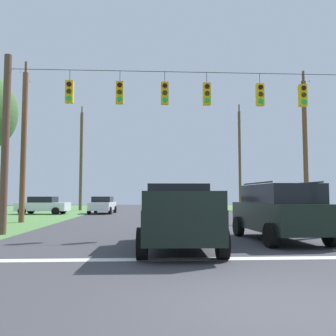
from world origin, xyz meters
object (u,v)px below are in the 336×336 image
utility_pole_mid_left (24,144)px  suv_black (279,211)px  distant_car_far_parked (276,207)px  utility_pole_far_right (240,158)px  utility_pole_mid_right (305,148)px  utility_pole_far_left (81,160)px  pickup_truck (178,216)px  distant_car_crossing_white (43,205)px  distant_car_oncoming (103,205)px  overhead_signal_span (188,131)px

utility_pole_mid_left → suv_black: bearing=-37.4°
distant_car_far_parked → utility_pole_far_right: utility_pole_far_right is taller
distant_car_far_parked → utility_pole_mid_right: (0.97, -2.82, 3.89)m
utility_pole_mid_right → suv_black: bearing=-118.6°
utility_pole_mid_right → utility_pole_far_left: utility_pole_far_left is taller
pickup_truck → distant_car_crossing_white: 22.84m
utility_pole_far_left → utility_pole_far_right: bearing=-3.8°
utility_pole_mid_right → utility_pole_mid_left: (-17.50, -0.71, -0.03)m
pickup_truck → distant_car_oncoming: pickup_truck is taller
distant_car_oncoming → distant_car_far_parked: 15.14m
distant_car_crossing_white → utility_pole_far_right: utility_pole_far_right is taller
utility_pole_far_right → utility_pole_mid_left: bearing=-136.1°
distant_car_crossing_white → utility_pole_far_left: (1.64, 8.11, 4.69)m
pickup_truck → utility_pole_far_left: 30.20m
distant_car_crossing_white → distant_car_oncoming: bearing=14.7°
suv_black → utility_pole_far_right: utility_pole_far_right is taller
suv_black → utility_pole_far_left: (-11.96, 27.05, 4.42)m
suv_black → distant_car_crossing_white: size_ratio=1.10×
suv_black → utility_pole_mid_right: utility_pole_mid_right is taller
distant_car_crossing_white → utility_pole_mid_left: size_ratio=0.46×
utility_pole_far_right → utility_pole_far_left: utility_pole_far_right is taller
distant_car_crossing_white → utility_pole_far_left: 9.51m
utility_pole_far_left → distant_car_far_parked: bearing=-41.1°
distant_car_crossing_white → pickup_truck: bearing=-64.4°
distant_car_oncoming → utility_pole_mid_left: utility_pole_mid_left is taller
distant_car_crossing_white → utility_pole_far_left: size_ratio=0.39×
distant_car_far_parked → distant_car_oncoming: bearing=150.5°
overhead_signal_span → distant_car_oncoming: bearing=107.9°
distant_car_far_parked → utility_pole_far_left: (-16.41, 14.29, 4.69)m
suv_black → distant_car_far_parked: size_ratio=1.14×
utility_pole_mid_left → overhead_signal_span: bearing=-36.9°
distant_car_crossing_white → utility_pole_mid_left: 10.56m
overhead_signal_span → suv_black: size_ratio=3.12×
distant_car_oncoming → utility_pole_far_right: (13.93, 5.67, 4.91)m
distant_car_far_parked → utility_pole_mid_left: (-16.53, -3.53, 3.86)m
utility_pole_mid_left → utility_pole_far_left: size_ratio=0.85×
distant_car_oncoming → utility_pole_mid_right: size_ratio=0.45×
utility_pole_mid_right → utility_pole_far_right: (-0.21, 15.95, 1.03)m
overhead_signal_span → distant_car_far_parked: (7.43, 10.35, -3.52)m
overhead_signal_span → distant_car_crossing_white: bearing=122.7°
utility_pole_far_right → utility_pole_mid_left: utility_pole_far_right is taller
overhead_signal_span → utility_pole_far_right: bearing=70.8°
overhead_signal_span → distant_car_crossing_white: overhead_signal_span is taller
overhead_signal_span → pickup_truck: 5.31m
suv_black → distant_car_far_parked: 13.52m
overhead_signal_span → utility_pole_mid_left: bearing=143.1°
distant_car_far_parked → pickup_truck: bearing=-119.6°
overhead_signal_span → pickup_truck: (-0.74, -4.06, -3.34)m
distant_car_far_parked → suv_black: bearing=-109.2°
overhead_signal_span → utility_pole_mid_left: 11.38m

